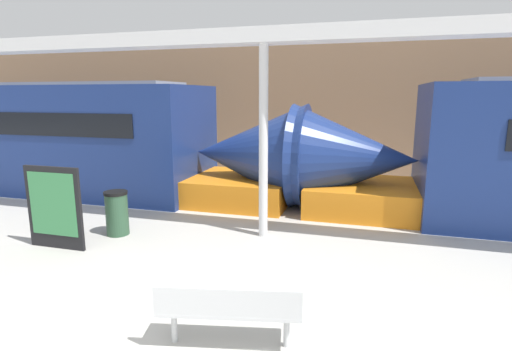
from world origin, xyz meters
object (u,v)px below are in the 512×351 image
Objects in this scene: train_right at (35,139)px; support_column_near at (263,144)px; trash_bin at (117,213)px; bench_near at (229,308)px; poster_board at (54,207)px.

support_column_near reaches higher than train_right.
train_right is at bearing 163.13° from support_column_near.
support_column_near is (2.91, 0.78, 1.43)m from trash_bin.
bench_near is 4.61m from poster_board.
train_right reaches higher than trash_bin.
poster_board is (-4.16, 1.98, 0.30)m from bench_near.
train_right is 8.36m from support_column_near.
train_right reaches higher than bench_near.
trash_bin is at bearing -32.20° from train_right.
trash_bin is at bearing -165.08° from support_column_near.
trash_bin is (5.08, -3.20, -1.04)m from train_right.
support_column_near is at bearing 87.28° from bench_near.
poster_board is at bearing -123.86° from trash_bin.
support_column_near is at bearing -16.87° from train_right.
poster_board is at bearing -43.20° from train_right.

